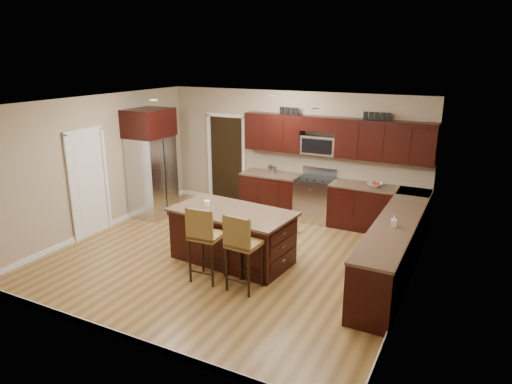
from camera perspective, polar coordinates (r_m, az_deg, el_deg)
The scene contains 22 objects.
floor at distance 8.19m, azimuth -3.26°, elevation -8.06°, with size 6.00×6.00×0.00m, color olive.
ceiling at distance 7.47m, azimuth -3.61°, elevation 11.08°, with size 6.00×6.00×0.00m, color silver.
wall_back at distance 10.12m, azimuth 4.47°, elevation 4.85°, with size 6.00×6.00×0.00m, color tan.
wall_left at distance 9.55m, azimuth -19.19°, elevation 3.23°, with size 5.50×5.50×0.00m, color tan.
wall_right at distance 6.78m, azimuth 19.05°, elevation -2.14°, with size 5.50×5.50×0.00m, color tan.
base_cabinets at distance 8.60m, azimuth 12.71°, elevation -3.89°, with size 4.02×3.96×0.92m.
upper_cabinets at distance 9.53m, azimuth 9.99°, elevation 6.90°, with size 4.00×0.33×0.80m.
range at distance 9.84m, azimuth 7.33°, elevation -0.88°, with size 0.76×0.64×1.11m.
microwave at distance 9.70m, azimuth 7.90°, elevation 5.84°, with size 0.76×0.31×0.40m, color silver.
doorway at distance 10.90m, azimuth -3.65°, elevation 4.02°, with size 0.85×0.03×2.06m, color black.
pantry_door at distance 9.42m, azimuth -20.21°, elevation 0.87°, with size 0.03×0.80×2.04m, color white.
letter_decor at distance 9.50m, azimuth 9.29°, elevation 9.68°, with size 2.20×0.03×0.15m, color black, non-canonical shape.
island at distance 7.88m, azimuth -2.96°, elevation -5.68°, with size 2.17×1.28×0.92m.
stool_mid at distance 7.09m, azimuth -6.50°, elevation -5.45°, with size 0.49×0.49×1.24m.
stool_right at distance 6.78m, azimuth -1.81°, elevation -6.52°, with size 0.48×0.48×1.22m.
refrigerator at distance 10.15m, azimuth -12.97°, elevation 3.69°, with size 0.79×0.94×2.35m.
floor_mat at distance 9.26m, azimuth 2.00°, elevation -4.98°, with size 0.98×0.65×0.01m, color brown.
fruit_bowl at distance 9.38m, azimuth 14.63°, elevation 0.89°, with size 0.28×0.28×0.07m, color silver.
soap_bottle at distance 7.24m, azimuth 16.86°, elevation -3.55°, with size 0.08×0.09×0.19m, color #B2B2B2.
canister_tall at distance 10.08m, azimuth 1.75°, elevation 2.88°, with size 0.12×0.12×0.19m, color silver.
canister_short at distance 10.04m, azimuth 2.26°, elevation 2.75°, with size 0.11×0.11×0.16m, color silver.
island_jar at distance 7.94m, azimuth -6.15°, elevation -1.42°, with size 0.10×0.10×0.10m, color white.
Camera 1 is at (3.78, -6.40, 3.45)m, focal length 32.00 mm.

